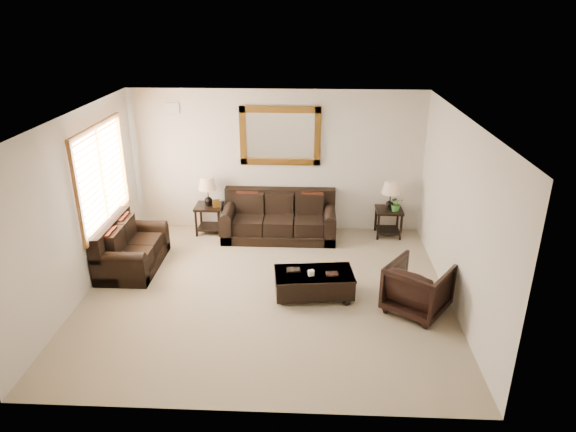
{
  "coord_description": "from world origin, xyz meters",
  "views": [
    {
      "loc": [
        0.65,
        -6.82,
        4.11
      ],
      "look_at": [
        0.31,
        0.6,
        1.03
      ],
      "focal_mm": 32.0,
      "sensor_mm": 36.0,
      "label": 1
    }
  ],
  "objects_px": {
    "end_table_left": "(208,197)",
    "coffee_table": "(314,282)",
    "end_table_right": "(390,201)",
    "armchair": "(418,286)",
    "loveseat": "(129,251)",
    "sofa": "(279,221)"
  },
  "relations": [
    {
      "from": "loveseat",
      "to": "coffee_table",
      "type": "height_order",
      "value": "loveseat"
    },
    {
      "from": "end_table_right",
      "to": "armchair",
      "type": "xyz_separation_m",
      "value": [
        0.06,
        -2.62,
        -0.3
      ]
    },
    {
      "from": "sofa",
      "to": "armchair",
      "type": "xyz_separation_m",
      "value": [
        2.13,
        -2.49,
        0.1
      ]
    },
    {
      "from": "armchair",
      "to": "loveseat",
      "type": "bearing_deg",
      "value": 21.61
    },
    {
      "from": "coffee_table",
      "to": "sofa",
      "type": "bearing_deg",
      "value": 100.22
    },
    {
      "from": "loveseat",
      "to": "end_table_right",
      "type": "xyz_separation_m",
      "value": [
        4.49,
        1.49,
        0.41
      ]
    },
    {
      "from": "loveseat",
      "to": "armchair",
      "type": "height_order",
      "value": "same"
    },
    {
      "from": "loveseat",
      "to": "coffee_table",
      "type": "distance_m",
      "value": 3.18
    },
    {
      "from": "coffee_table",
      "to": "armchair",
      "type": "xyz_separation_m",
      "value": [
        1.47,
        -0.33,
        0.16
      ]
    },
    {
      "from": "sofa",
      "to": "coffee_table",
      "type": "distance_m",
      "value": 2.25
    },
    {
      "from": "end_table_left",
      "to": "coffee_table",
      "type": "relative_size",
      "value": 0.9
    },
    {
      "from": "sofa",
      "to": "armchair",
      "type": "relative_size",
      "value": 2.58
    },
    {
      "from": "coffee_table",
      "to": "armchair",
      "type": "height_order",
      "value": "armchair"
    },
    {
      "from": "end_table_right",
      "to": "armchair",
      "type": "distance_m",
      "value": 2.63
    },
    {
      "from": "coffee_table",
      "to": "armchair",
      "type": "relative_size",
      "value": 1.52
    },
    {
      "from": "loveseat",
      "to": "armchair",
      "type": "bearing_deg",
      "value": -103.92
    },
    {
      "from": "end_table_right",
      "to": "coffee_table",
      "type": "distance_m",
      "value": 2.73
    },
    {
      "from": "end_table_right",
      "to": "coffee_table",
      "type": "relative_size",
      "value": 0.87
    },
    {
      "from": "loveseat",
      "to": "end_table_right",
      "type": "height_order",
      "value": "end_table_right"
    },
    {
      "from": "sofa",
      "to": "end_table_left",
      "type": "xyz_separation_m",
      "value": [
        -1.35,
        0.12,
        0.42
      ]
    },
    {
      "from": "armchair",
      "to": "coffee_table",
      "type": "bearing_deg",
      "value": 22.95
    },
    {
      "from": "sofa",
      "to": "loveseat",
      "type": "height_order",
      "value": "sofa"
    }
  ]
}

